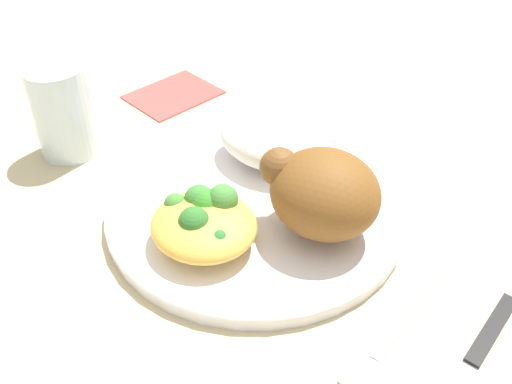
# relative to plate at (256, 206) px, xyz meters

# --- Properties ---
(ground_plane) EXTENTS (2.00, 2.00, 0.00)m
(ground_plane) POSITION_rel_plate_xyz_m (0.00, 0.00, -0.01)
(ground_plane) COLOR beige
(plate) EXTENTS (0.28, 0.28, 0.02)m
(plate) POSITION_rel_plate_xyz_m (0.00, 0.00, 0.00)
(plate) COLOR white
(plate) RESTS_ON ground_plane
(roasted_chicken) EXTENTS (0.11, 0.09, 0.07)m
(roasted_chicken) POSITION_rel_plate_xyz_m (-0.07, -0.01, 0.05)
(roasted_chicken) COLOR brown
(roasted_chicken) RESTS_ON plate
(rice_pile) EXTENTS (0.11, 0.07, 0.04)m
(rice_pile) POSITION_rel_plate_xyz_m (0.04, -0.06, 0.03)
(rice_pile) COLOR white
(rice_pile) RESTS_ON plate
(mac_cheese_with_broccoli) EXTENTS (0.09, 0.09, 0.04)m
(mac_cheese_with_broccoli) POSITION_rel_plate_xyz_m (0.00, 0.07, 0.03)
(mac_cheese_with_broccoli) COLOR #EFB849
(mac_cheese_with_broccoli) RESTS_ON plate
(fork) EXTENTS (0.02, 0.14, 0.01)m
(fork) POSITION_rel_plate_xyz_m (-0.17, 0.04, -0.01)
(fork) COLOR silver
(fork) RESTS_ON ground_plane
(knife) EXTENTS (0.02, 0.19, 0.01)m
(knife) POSITION_rel_plate_xyz_m (-0.23, 0.03, -0.00)
(knife) COLOR black
(knife) RESTS_ON ground_plane
(water_glass) EXTENTS (0.06, 0.06, 0.10)m
(water_glass) POSITION_rel_plate_xyz_m (0.22, 0.05, 0.04)
(water_glass) COLOR silver
(water_glass) RESTS_ON ground_plane
(napkin) EXTENTS (0.09, 0.11, 0.00)m
(napkin) POSITION_rel_plate_xyz_m (0.23, -0.11, -0.01)
(napkin) COLOR #DB4C47
(napkin) RESTS_ON ground_plane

